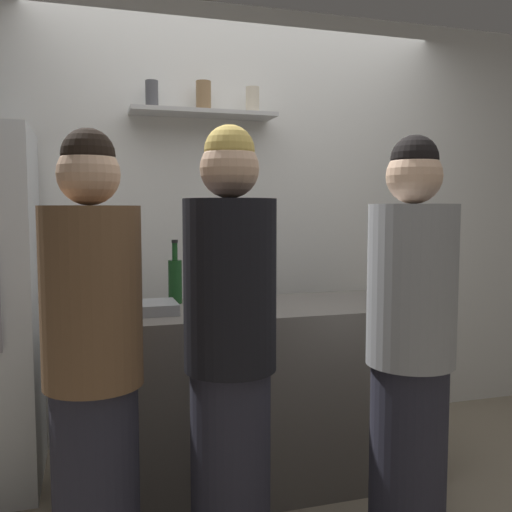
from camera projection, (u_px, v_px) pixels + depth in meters
name	position (u px, v px, depth m)	size (l,w,h in m)	color
back_wall_assembly	(242.00, 222.00, 3.49)	(4.80, 0.32, 2.60)	white
counter	(256.00, 394.00, 2.83)	(1.80, 0.67, 0.90)	#66605B
baking_pan	(140.00, 308.00, 2.58)	(0.34, 0.24, 0.05)	gray
utensil_holder	(394.00, 285.00, 3.10)	(0.11, 0.11, 0.20)	#B2B2B7
wine_bottle_dark_glass	(424.00, 284.00, 2.77)	(0.07, 0.07, 0.31)	black
wine_bottle_green_glass	(175.00, 279.00, 2.86)	(0.07, 0.07, 0.33)	#19471E
water_bottle_plastic	(378.00, 289.00, 2.76)	(0.08, 0.08, 0.21)	silver
person_blonde	(230.00, 358.00, 2.06)	(0.34, 0.34, 1.68)	#262633
person_grey_hoodie	(410.00, 354.00, 2.17)	(0.34, 0.34, 1.66)	#262633
person_brown_jacket	(94.00, 374.00, 1.93)	(0.34, 0.34, 1.65)	#262633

